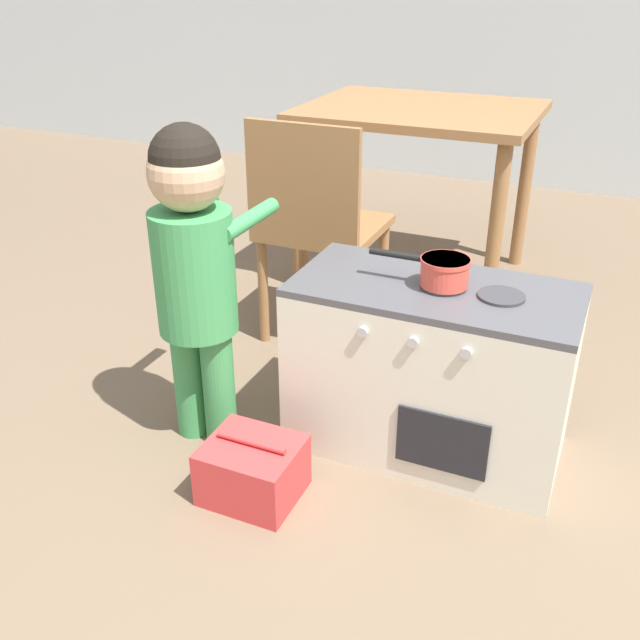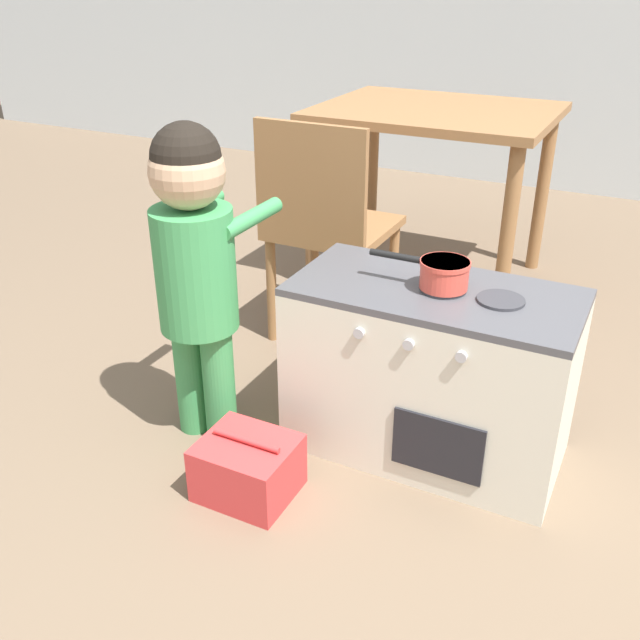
% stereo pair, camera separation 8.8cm
% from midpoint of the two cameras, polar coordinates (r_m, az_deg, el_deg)
% --- Properties ---
extents(play_kitchen, '(0.75, 0.39, 0.51)m').
position_cam_midpoint_polar(play_kitchen, '(2.00, 7.53, -3.92)').
color(play_kitchen, silver).
rests_on(play_kitchen, ground_plane).
extents(toy_pot, '(0.27, 0.13, 0.07)m').
position_cam_midpoint_polar(toy_pot, '(1.86, 8.50, 3.99)').
color(toy_pot, '#E04C3D').
rests_on(toy_pot, play_kitchen).
extents(child_figure, '(0.24, 0.38, 0.92)m').
position_cam_midpoint_polar(child_figure, '(1.92, -11.37, 5.18)').
color(child_figure, '#3D9351').
rests_on(child_figure, ground_plane).
extents(toy_basket, '(0.24, 0.21, 0.17)m').
position_cam_midpoint_polar(toy_basket, '(1.91, -6.75, -11.84)').
color(toy_basket, '#D13838').
rests_on(toy_basket, ground_plane).
extents(dining_table, '(0.93, 0.76, 0.73)m').
position_cam_midpoint_polar(dining_table, '(3.05, 7.14, 14.48)').
color(dining_table, olive).
rests_on(dining_table, ground_plane).
extents(dining_chair_near, '(0.40, 0.40, 0.81)m').
position_cam_midpoint_polar(dining_chair_near, '(2.50, -1.22, 7.65)').
color(dining_chair_near, olive).
rests_on(dining_chair_near, ground_plane).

